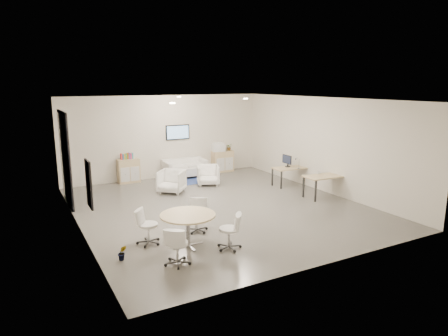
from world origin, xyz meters
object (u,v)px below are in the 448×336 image
at_px(sideboard_right, 223,161).
at_px(armchair_right, 208,174).
at_px(armchair_left, 171,180).
at_px(desk_front, 325,178).
at_px(round_table, 188,218).
at_px(desk_rear, 290,169).
at_px(loveseat, 185,169).
at_px(sideboard_left, 129,171).

relative_size(sideboard_right, armchair_right, 1.11).
distance_m(armchair_left, desk_front, 5.10).
bearing_deg(armchair_left, armchair_right, 53.37).
bearing_deg(armchair_right, round_table, -98.99).
bearing_deg(desk_rear, desk_front, -83.83).
bearing_deg(desk_front, round_table, -160.06).
distance_m(loveseat, desk_front, 5.61).
bearing_deg(sideboard_right, desk_rear, -71.43).
xyz_separation_m(armchair_right, desk_front, (2.64, -3.25, 0.24)).
bearing_deg(sideboard_left, loveseat, -4.94).
bearing_deg(desk_rear, sideboard_left, 152.07).
bearing_deg(sideboard_right, armchair_left, -146.25).
bearing_deg(armchair_right, desk_rear, -8.29).
relative_size(sideboard_left, desk_front, 0.63).
distance_m(sideboard_left, round_table, 6.57).
distance_m(loveseat, round_table, 6.88).
distance_m(armchair_right, desk_front, 4.20).
bearing_deg(sideboard_right, armchair_right, -131.79).
distance_m(sideboard_left, sideboard_right, 3.98).
xyz_separation_m(sideboard_left, desk_front, (5.10, -4.96, 0.20)).
bearing_deg(sideboard_right, sideboard_left, 179.88).
relative_size(sideboard_left, round_table, 0.71).
bearing_deg(round_table, loveseat, 67.79).
bearing_deg(desk_front, sideboard_left, 139.69).
bearing_deg(sideboard_left, sideboard_right, -0.12).
bearing_deg(armchair_left, desk_front, 5.79).
relative_size(sideboard_right, armchair_left, 1.04).
height_order(sideboard_right, armchair_left, sideboard_right).
bearing_deg(sideboard_left, round_table, -93.72).
distance_m(armchair_left, armchair_right, 1.60).
distance_m(sideboard_left, armchair_left, 2.25).
relative_size(loveseat, round_table, 1.32).
bearing_deg(round_table, armchair_left, 73.49).
distance_m(desk_rear, desk_front, 1.76).
bearing_deg(armchair_left, sideboard_left, 154.07).
height_order(armchair_left, armchair_right, armchair_left).
distance_m(armchair_right, desk_rear, 3.00).
height_order(sideboard_right, desk_rear, sideboard_right).
xyz_separation_m(armchair_left, desk_front, (4.20, -2.90, 0.22)).
height_order(loveseat, desk_rear, loveseat).
xyz_separation_m(sideboard_left, round_table, (-0.43, -6.55, 0.24)).
relative_size(armchair_left, desk_front, 0.60).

